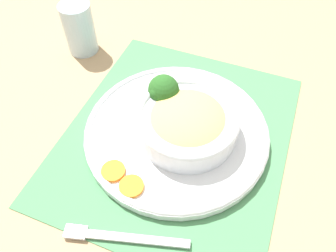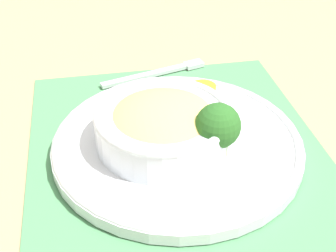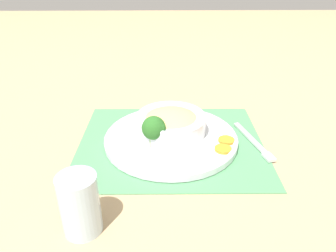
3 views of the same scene
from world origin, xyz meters
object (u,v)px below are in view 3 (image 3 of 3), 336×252
object	(u,v)px
bowl	(171,122)
water_glass	(80,207)
broccoli_floret	(154,129)
fork	(256,145)

from	to	relation	value
bowl	water_glass	world-z (taller)	water_glass
bowl	broccoli_floret	xyz separation A→B (m)	(0.04, 0.06, 0.01)
broccoli_floret	bowl	bearing A→B (deg)	-124.99
water_glass	fork	distance (m)	0.45
broccoli_floret	fork	size ratio (longest dim) A/B	0.41
bowl	broccoli_floret	size ratio (longest dim) A/B	2.36
broccoli_floret	water_glass	world-z (taller)	water_glass
broccoli_floret	fork	distance (m)	0.26
bowl	fork	size ratio (longest dim) A/B	0.97
water_glass	fork	xyz separation A→B (m)	(-0.37, -0.26, -0.04)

